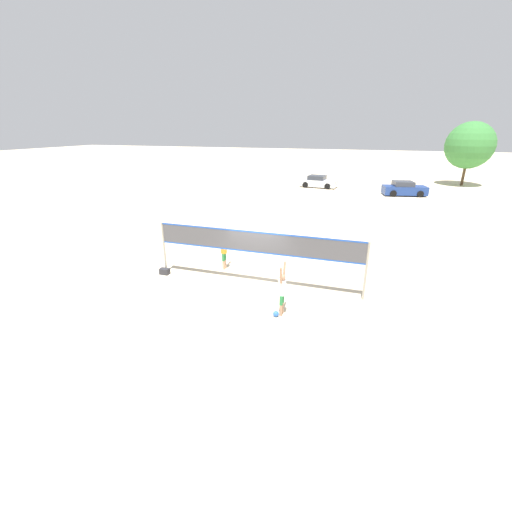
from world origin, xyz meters
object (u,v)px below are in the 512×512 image
player_blocker (224,249)px  volleyball (276,314)px  parked_car_near (318,182)px  tree_left_cluster (470,145)px  volleyball_net (256,245)px  gear_bag (165,271)px  player_spiker (282,289)px  parked_car_mid (404,189)px

player_blocker → volleyball: (3.51, -3.52, -0.92)m
parked_car_near → tree_left_cluster: (15.79, 6.61, 3.87)m
volleyball_net → tree_left_cluster: bearing=66.4°
volleyball_net → gear_bag: 4.67m
player_blocker → parked_car_near: 25.38m
player_spiker → volleyball: 0.95m
volleyball → tree_left_cluster: 38.04m
volleyball_net → player_blocker: bearing=149.1°
player_spiker → parked_car_mid: size_ratio=0.45×
player_spiker → player_blocker: 4.93m
gear_bag → parked_car_near: size_ratio=0.10×
volleyball → parked_car_mid: 27.29m
player_blocker → volleyball: player_blocker is taller
player_blocker → parked_car_near: size_ratio=0.46×
player_spiker → tree_left_cluster: size_ratio=0.28×
parked_car_near → parked_car_mid: bearing=-6.9°
gear_bag → player_blocker: bearing=31.6°
parked_car_mid → parked_car_near: bearing=153.7°
player_spiker → volleyball_net: bearing=38.2°
parked_car_near → parked_car_mid: size_ratio=0.97×
gear_bag → parked_car_near: parked_car_near is taller
gear_bag → player_spiker: bearing=-17.0°
volleyball → parked_car_near: bearing=95.6°
player_spiker → tree_left_cluster: tree_left_cluster is taller
volleyball_net → tree_left_cluster: 36.29m
volleyball_net → parked_car_mid: size_ratio=2.06×
parked_car_near → player_spiker: bearing=-76.5°
parked_car_mid → player_blocker: bearing=-124.3°
volleyball → parked_car_mid: (6.03, 26.61, 0.53)m
player_blocker → parked_car_mid: size_ratio=0.45×
volleyball → gear_bag: gear_bag is taller
parked_car_near → tree_left_cluster: bearing=30.3°
volleyball → player_blocker: bearing=134.8°
volleyball_net → gear_bag: (-4.36, -0.27, -1.66)m
volleyball → tree_left_cluster: size_ratio=0.03×
volleyball → parked_car_mid: parked_car_mid is taller
parked_car_near → tree_left_cluster: size_ratio=0.60×
player_spiker → parked_car_near: bearing=5.9°
volleyball_net → player_blocker: 2.44m
volleyball → gear_bag: 6.23m
player_spiker → player_blocker: (-3.66, 3.31, 0.01)m
volleyball_net → player_spiker: volleyball_net is taller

